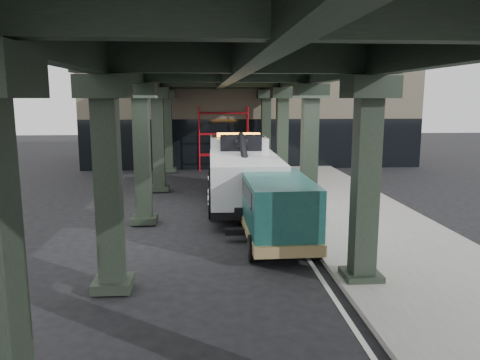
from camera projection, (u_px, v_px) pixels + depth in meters
name	position (u px, v px, depth m)	size (l,w,h in m)	color
ground	(242.00, 238.00, 15.27)	(90.00, 90.00, 0.00)	black
sidewalk	(357.00, 218.00, 17.56)	(5.00, 40.00, 0.15)	gray
lane_stripe	(284.00, 221.00, 17.36)	(0.12, 38.00, 0.01)	silver
viaduct	(226.00, 70.00, 16.26)	(7.40, 32.00, 6.40)	black
building	(247.00, 105.00, 34.37)	(22.00, 10.00, 8.00)	#C6B793
scaffolding	(223.00, 137.00, 29.28)	(3.08, 0.88, 4.00)	red
tow_truck	(241.00, 169.00, 20.02)	(2.94, 9.41, 3.07)	black
towed_van	(276.00, 208.00, 14.59)	(2.15, 5.23, 2.11)	#134540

